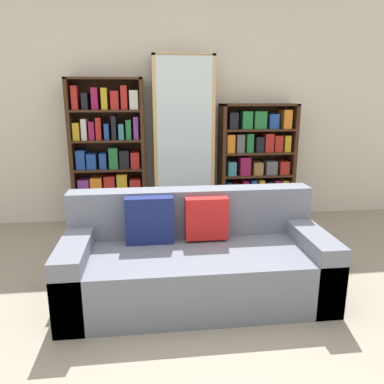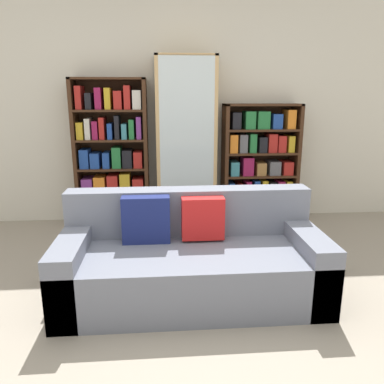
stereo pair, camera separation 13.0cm
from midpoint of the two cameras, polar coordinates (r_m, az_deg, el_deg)
name	(u,v)px [view 2 (the right image)]	position (r m, az deg, el deg)	size (l,w,h in m)	color
ground_plane	(189,342)	(2.50, 1.12, -21.87)	(16.00, 16.00, 0.00)	gray
wall_back	(173,107)	(4.51, -2.01, 12.84)	(6.98, 0.06, 2.70)	silver
couch	(191,261)	(2.87, 1.15, -10.41)	(1.92, 0.84, 0.77)	slate
bookshelf_left	(112,158)	(4.38, -11.22, 5.16)	(0.82, 0.32, 1.67)	#3D2314
display_cabinet	(186,143)	(4.33, -0.07, 7.46)	(0.68, 0.36, 1.91)	tan
bookshelf_right	(259,166)	(4.53, 11.02, 3.98)	(0.88, 0.32, 1.39)	#3D2314
wine_bottle	(231,240)	(3.61, 6.97, -7.26)	(0.07, 0.07, 0.36)	#192333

